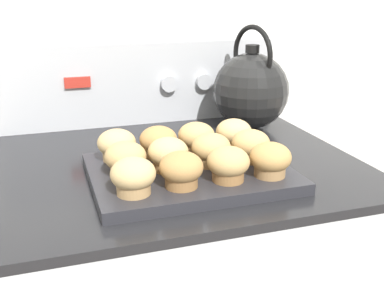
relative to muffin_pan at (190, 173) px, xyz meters
The scene contains 16 objects.
wall_back 0.55m from the muffin_pan, 90.28° to the left, with size 8.00×0.05×2.40m.
control_panel 0.44m from the muffin_pan, 90.10° to the left, with size 0.75×0.07×0.22m.
muffin_pan is the anchor object (origin of this frame).
muffin_r0_c0 0.16m from the muffin_pan, 146.01° to the right, with size 0.08×0.08×0.06m.
muffin_r0_c1 0.10m from the muffin_pan, 117.64° to the right, with size 0.08×0.08×0.06m.
muffin_r0_c2 0.10m from the muffin_pan, 61.55° to the right, with size 0.08×0.08×0.06m.
muffin_r0_c3 0.16m from the muffin_pan, 33.81° to the right, with size 0.08×0.08×0.06m.
muffin_r1_c0 0.13m from the muffin_pan, behind, with size 0.08×0.08×0.06m.
muffin_r1_c1 0.06m from the muffin_pan, behind, with size 0.08×0.08×0.06m.
muffin_r1_c2 0.06m from the muffin_pan, ahead, with size 0.08×0.08×0.06m.
muffin_r1_c3 0.13m from the muffin_pan, ahead, with size 0.08×0.08×0.06m.
muffin_r2_c0 0.16m from the muffin_pan, 145.77° to the left, with size 0.08×0.08×0.06m.
muffin_r2_c1 0.10m from the muffin_pan, 117.57° to the left, with size 0.08×0.08×0.06m.
muffin_r2_c2 0.10m from the muffin_pan, 64.67° to the left, with size 0.08×0.08×0.06m.
muffin_r2_c3 0.16m from the muffin_pan, 34.17° to the left, with size 0.08×0.08×0.06m.
tea_kettle 0.40m from the muffin_pan, 48.32° to the left, with size 0.20×0.23×0.27m.
Camera 1 is at (-0.26, -0.60, 1.29)m, focal length 45.00 mm.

